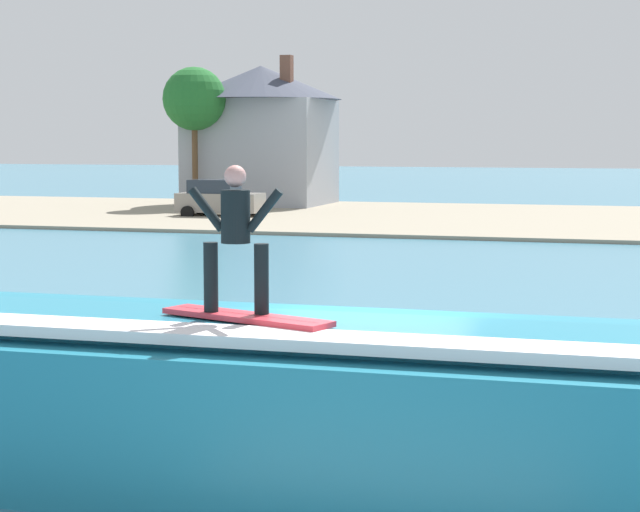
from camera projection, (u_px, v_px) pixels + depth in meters
ground_plane at (364, 449)px, 13.83m from camera, size 260.00×260.00×0.00m
wave_crest at (222, 396)px, 12.83m from camera, size 10.98×3.87×1.89m
surfboard at (246, 317)px, 12.05m from camera, size 2.12×1.10×0.06m
surfer at (236, 231)px, 12.06m from camera, size 1.09×0.32×1.61m
shoreline_bank at (567, 220)px, 50.87m from camera, size 120.00×20.83×0.15m
car_near_shore at (219, 199)px, 52.84m from camera, size 4.00×2.08×1.86m
house_with_chimney at (261, 129)px, 61.74m from camera, size 8.97×8.97×8.27m
tree_tall_bare at (194, 100)px, 58.73m from camera, size 3.36×3.36×7.57m
tree_short_bushy at (237, 132)px, 63.26m from camera, size 2.34×2.34×5.41m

